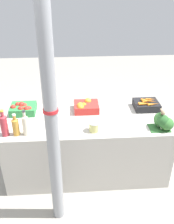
% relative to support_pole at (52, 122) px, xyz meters
% --- Properties ---
extents(ground_plane, '(10.00, 10.00, 0.00)m').
position_rel_support_pole_xyz_m(ground_plane, '(0.35, 0.68, -1.16)').
color(ground_plane, gray).
extents(market_table, '(1.91, 0.79, 0.76)m').
position_rel_support_pole_xyz_m(market_table, '(0.35, 0.68, -0.78)').
color(market_table, '#B7B2A8').
rests_on(market_table, ground_plane).
extents(support_pole, '(0.13, 0.13, 2.32)m').
position_rel_support_pole_xyz_m(support_pole, '(0.00, 0.00, 0.00)').
color(support_pole, gray).
rests_on(support_pole, ground_plane).
extents(apple_crate, '(0.30, 0.26, 0.13)m').
position_rel_support_pole_xyz_m(apple_crate, '(-0.42, 0.89, -0.34)').
color(apple_crate, '#2D8442').
rests_on(apple_crate, market_table).
extents(orange_crate, '(0.30, 0.26, 0.13)m').
position_rel_support_pole_xyz_m(orange_crate, '(0.34, 0.90, -0.34)').
color(orange_crate, red).
rests_on(orange_crate, market_table).
extents(carrot_crate, '(0.30, 0.26, 0.13)m').
position_rel_support_pole_xyz_m(carrot_crate, '(1.11, 0.90, -0.34)').
color(carrot_crate, black).
rests_on(carrot_crate, market_table).
extents(broccoli_pile, '(0.25, 0.21, 0.18)m').
position_rel_support_pole_xyz_m(broccoli_pile, '(1.16, 0.43, -0.31)').
color(broccoli_pile, '#2D602D').
rests_on(broccoli_pile, market_table).
extents(juice_bottle_ruby, '(0.08, 0.08, 0.30)m').
position_rel_support_pole_xyz_m(juice_bottle_ruby, '(-0.53, 0.42, -0.27)').
color(juice_bottle_ruby, '#B2333D').
rests_on(juice_bottle_ruby, market_table).
extents(juice_bottle_amber, '(0.07, 0.07, 0.25)m').
position_rel_support_pole_xyz_m(juice_bottle_amber, '(-0.42, 0.42, -0.29)').
color(juice_bottle_amber, gold).
rests_on(juice_bottle_amber, market_table).
extents(juice_bottle_cloudy, '(0.06, 0.06, 0.29)m').
position_rel_support_pole_xyz_m(juice_bottle_cloudy, '(-0.31, 0.42, -0.28)').
color(juice_bottle_cloudy, beige).
rests_on(juice_bottle_cloudy, market_table).
extents(pickle_jar, '(0.11, 0.11, 0.11)m').
position_rel_support_pole_xyz_m(pickle_jar, '(0.41, 0.43, -0.34)').
color(pickle_jar, '#D1CC75').
rests_on(pickle_jar, market_table).
extents(sparrow_bird, '(0.04, 0.14, 0.05)m').
position_rel_support_pole_xyz_m(sparrow_bird, '(1.14, 0.43, -0.19)').
color(sparrow_bird, '#4C3D2D').
rests_on(sparrow_bird, broccoli_pile).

